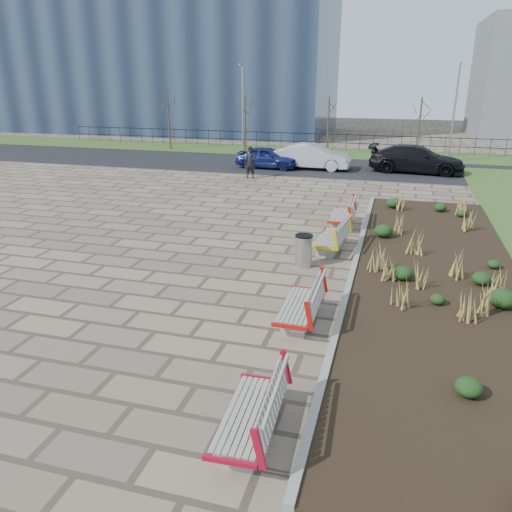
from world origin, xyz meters
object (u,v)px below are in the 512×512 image
(car_silver, at_px, (312,156))
(litter_bin, at_px, (304,251))
(car_blue, at_px, (267,157))
(lamp_west, at_px, (243,110))
(bench_a, at_px, (248,411))
(bench_c, at_px, (330,236))
(car_black, at_px, (416,159))
(bench_b, at_px, (299,303))
(pedestrian, at_px, (250,162))
(bench_d, at_px, (341,214))
(lamp_east, at_px, (454,114))

(car_silver, bearing_deg, litter_bin, -169.50)
(car_blue, height_order, lamp_west, lamp_west)
(bench_a, xyz_separation_m, lamp_west, (-9.00, 28.73, 2.54))
(car_blue, bearing_deg, litter_bin, -158.27)
(bench_c, relative_size, car_black, 0.39)
(bench_b, bearing_deg, litter_bin, 98.88)
(pedestrian, xyz_separation_m, car_black, (8.82, 4.20, -0.07))
(litter_bin, relative_size, pedestrian, 0.55)
(car_blue, bearing_deg, car_silver, -76.75)
(bench_d, bearing_deg, pedestrian, 125.20)
(bench_c, relative_size, lamp_west, 0.35)
(bench_c, xyz_separation_m, car_blue, (-5.79, 14.12, 0.17))
(bench_a, relative_size, bench_b, 1.00)
(bench_d, bearing_deg, bench_c, -91.22)
(bench_a, height_order, bench_c, same)
(litter_bin, distance_m, car_blue, 16.57)
(bench_b, bearing_deg, lamp_west, 109.88)
(lamp_east, bearing_deg, bench_d, -106.77)
(car_blue, relative_size, car_black, 0.71)
(car_silver, relative_size, car_black, 0.85)
(pedestrian, relative_size, car_silver, 0.38)
(bench_b, distance_m, car_blue, 20.18)
(litter_bin, relative_size, car_silver, 0.21)
(bench_d, distance_m, lamp_west, 19.05)
(litter_bin, bearing_deg, pedestrian, 113.13)
(bench_a, bearing_deg, pedestrian, 104.01)
(car_blue, distance_m, car_black, 8.74)
(bench_c, height_order, bench_d, same)
(pedestrian, xyz_separation_m, car_blue, (0.13, 3.20, -0.20))
(bench_b, relative_size, bench_d, 1.00)
(car_silver, bearing_deg, bench_d, -163.51)
(bench_b, relative_size, car_black, 0.39)
(bench_a, xyz_separation_m, bench_d, (0.00, 12.14, 0.00))
(bench_c, height_order, pedestrian, pedestrian)
(lamp_west, bearing_deg, litter_bin, -68.22)
(bench_a, bearing_deg, litter_bin, 91.93)
(pedestrian, distance_m, lamp_west, 9.36)
(bench_b, bearing_deg, car_blue, 106.53)
(bench_a, relative_size, car_silver, 0.46)
(pedestrian, xyz_separation_m, car_silver, (2.82, 3.67, -0.10))
(litter_bin, distance_m, car_silver, 16.39)
(litter_bin, bearing_deg, lamp_east, 75.20)
(bench_b, height_order, lamp_east, lamp_east)
(bench_d, relative_size, pedestrian, 1.21)
(bench_d, bearing_deg, lamp_west, 117.26)
(bench_c, bearing_deg, litter_bin, -103.09)
(car_blue, bearing_deg, bench_b, -159.95)
(bench_a, relative_size, car_black, 0.39)
(car_silver, relative_size, lamp_west, 0.76)
(pedestrian, bearing_deg, lamp_west, 110.15)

